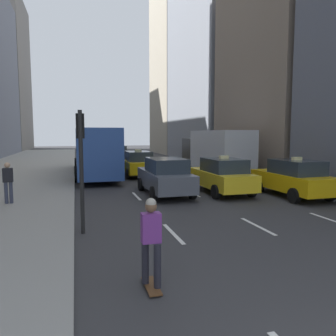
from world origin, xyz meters
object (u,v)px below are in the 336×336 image
object	(u,v)px
city_bus	(94,150)
traffic_light_pole	(81,152)
box_truck	(215,151)
taxi_lead	(117,154)
taxi_third	(293,178)
pedestrian_far_walking	(8,181)
taxi_second	(222,176)
sedan_black_near	(165,176)
taxi_fourth	(138,164)
skateboarder	(151,239)

from	to	relation	value
city_bus	traffic_light_pole	size ratio (longest dim) A/B	3.22
box_truck	taxi_lead	bearing A→B (deg)	115.50
taxi_third	pedestrian_far_walking	distance (m)	12.38
city_bus	box_truck	world-z (taller)	city_bus
taxi_second	box_truck	xyz separation A→B (m)	(2.80, 7.17, 0.83)
box_truck	sedan_black_near	bearing A→B (deg)	-129.34
taxi_fourth	city_bus	distance (m)	3.28
sedan_black_near	traffic_light_pole	xyz separation A→B (m)	(-3.95, -5.14, 1.51)
sedan_black_near	skateboarder	size ratio (longest dim) A/B	2.61
city_bus	taxi_third	bearing A→B (deg)	-51.66
taxi_lead	taxi_fourth	xyz separation A→B (m)	(0.00, -11.43, 0.00)
skateboarder	taxi_second	bearing A→B (deg)	57.66
sedan_black_near	pedestrian_far_walking	world-z (taller)	pedestrian_far_walking
city_bus	pedestrian_far_walking	world-z (taller)	city_bus
skateboarder	taxi_lead	bearing A→B (deg)	84.27
box_truck	pedestrian_far_walking	xyz separation A→B (m)	(-12.32, -7.66, -0.64)
taxi_lead	pedestrian_far_walking	distance (m)	20.53
taxi_third	taxi_fourth	xyz separation A→B (m)	(-5.60, 9.22, 0.00)
taxi_second	pedestrian_far_walking	size ratio (longest dim) A/B	2.67
taxi_second	skateboarder	world-z (taller)	taxi_second
box_truck	traffic_light_pole	bearing A→B (deg)	-128.58
traffic_light_pole	taxi_fourth	bearing A→B (deg)	72.18
taxi_second	pedestrian_far_walking	distance (m)	9.53
taxi_lead	city_bus	size ratio (longest dim) A/B	0.38
sedan_black_near	taxi_fourth	bearing A→B (deg)	90.00
taxi_second	taxi_fourth	world-z (taller)	same
city_bus	box_truck	bearing A→B (deg)	-11.61
box_truck	traffic_light_pole	world-z (taller)	traffic_light_pole
city_bus	traffic_light_pole	distance (m)	13.76
taxi_fourth	taxi_third	bearing A→B (deg)	-58.74
taxi_fourth	sedan_black_near	size ratio (longest dim) A/B	0.97
box_truck	taxi_third	bearing A→B (deg)	-90.00
taxi_lead	skateboarder	distance (m)	27.87
taxi_lead	taxi_second	xyz separation A→B (m)	(2.80, -18.91, 0.00)
box_truck	skateboarder	distance (m)	18.07
taxi_second	city_bus	bearing A→B (deg)	122.23
taxi_lead	skateboarder	size ratio (longest dim) A/B	2.52
taxi_fourth	traffic_light_pole	bearing A→B (deg)	-107.82
traffic_light_pole	taxi_third	bearing A→B (deg)	17.79
taxi_second	box_truck	bearing A→B (deg)	68.68
pedestrian_far_walking	sedan_black_near	bearing A→B (deg)	7.02
taxi_lead	taxi_second	world-z (taller)	same
taxi_lead	city_bus	bearing A→B (deg)	-105.69
taxi_lead	box_truck	world-z (taller)	box_truck
skateboarder	taxi_fourth	bearing A→B (deg)	80.31
traffic_light_pole	taxi_lead	bearing A→B (deg)	80.54
taxi_third	box_truck	world-z (taller)	box_truck
taxi_fourth	box_truck	xyz separation A→B (m)	(5.60, -0.32, 0.83)
sedan_black_near	city_bus	distance (m)	9.05
taxi_second	skateboarder	size ratio (longest dim) A/B	2.52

